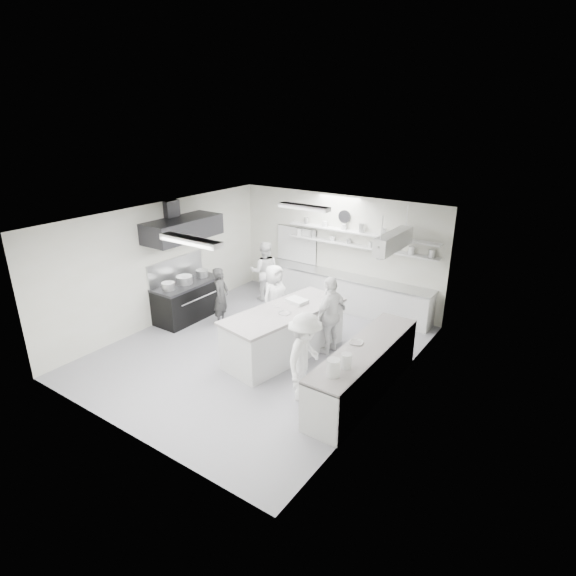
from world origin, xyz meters
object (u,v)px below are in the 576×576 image
Objects in this scene: prep_island at (284,333)px; cook_back at (264,271)px; cook_stove at (221,296)px; stove at (188,301)px; back_counter at (340,291)px; right_counter at (364,371)px.

cook_back is at bearing 144.93° from prep_island.
cook_stove is 0.88× the size of cook_back.
cook_back is (0.86, 2.11, 0.39)m from stove.
stove is at bearing 30.97° from cook_back.
back_counter is 1.52× the size of right_counter.
cook_back reaches higher than right_counter.
stove is 1.21× the size of cook_stove.
prep_island reaches higher than back_counter.
cook_back reaches higher than cook_stove.
back_counter is at bearing -56.51° from cook_stove.
back_counter is 3.26m from cook_stove.
prep_island is at bearing 169.57° from right_counter.
prep_island is 2.23m from cook_stove.
cook_stove is at bearing 10.25° from stove.
right_counter is 1.96× the size of cook_back.
prep_island is at bearing -3.91° from stove.
cook_stove reaches higher than right_counter.
right_counter is at bearing 111.54° from cook_back.
cook_stove is (0.98, 0.18, 0.29)m from stove.
right_counter is 5.17m from cook_back.
right_counter is at bearing -6.52° from stove.
stove is 0.65× the size of prep_island.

